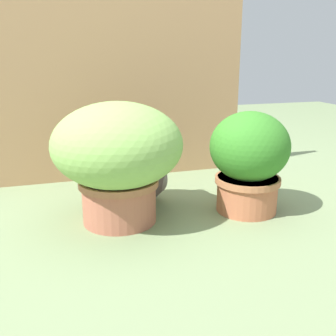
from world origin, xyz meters
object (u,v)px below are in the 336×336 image
(grass_planter, at_px, (118,154))
(leafy_planter, at_px, (249,159))
(cat, at_px, (140,175))
(mushroom_ornament_pink, at_px, (111,205))

(grass_planter, xyz_separation_m, leafy_planter, (0.51, -0.05, -0.05))
(cat, height_order, mushroom_ornament_pink, cat)
(grass_planter, height_order, cat, grass_planter)
(grass_planter, relative_size, mushroom_ornament_pink, 3.61)
(grass_planter, relative_size, cat, 1.26)
(cat, bearing_deg, grass_planter, -126.07)
(cat, relative_size, mushroom_ornament_pink, 2.85)
(leafy_planter, xyz_separation_m, cat, (-0.39, 0.21, -0.09))
(grass_planter, distance_m, leafy_planter, 0.51)
(leafy_planter, bearing_deg, cat, 151.58)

